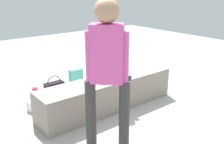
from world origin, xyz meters
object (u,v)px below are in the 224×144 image
cake_plate (105,81)px  gift_bag (76,78)px  party_cup_red (35,91)px  adult_standing (107,63)px  water_bottle_near_gift (89,79)px  handbag_black_leather (54,88)px  child_seated (116,63)px  cake_box_white (42,105)px

cake_plate → gift_bag: bearing=80.9°
cake_plate → party_cup_red: bearing=112.5°
adult_standing → cake_plate: adult_standing is taller
water_bottle_near_gift → handbag_black_leather: handbag_black_leather is taller
gift_bag → handbag_black_leather: bearing=-180.0°
child_seated → gift_bag: (-0.07, 1.00, -0.49)m
child_seated → handbag_black_leather: 1.24m
cake_plate → adult_standing: bearing=-125.3°
water_bottle_near_gift → cake_box_white: bearing=-159.5°
child_seated → water_bottle_near_gift: 1.13m
cake_plate → handbag_black_leather: size_ratio=0.71×
adult_standing → cake_plate: size_ratio=7.07×
water_bottle_near_gift → party_cup_red: (-0.92, 0.21, -0.06)m
party_cup_red → handbag_black_leather: handbag_black_leather is taller
gift_bag → party_cup_red: gift_bag is taller
cake_box_white → party_cup_red: bearing=76.3°
gift_bag → cake_box_white: (-0.82, -0.42, -0.10)m
child_seated → adult_standing: (-0.71, -0.72, 0.30)m
water_bottle_near_gift → party_cup_red: water_bottle_near_gift is taller
water_bottle_near_gift → adult_standing: bearing=-117.8°
cake_box_white → handbag_black_leather: (0.40, 0.42, 0.03)m
handbag_black_leather → cake_box_white: bearing=-133.9°
cake_plate → child_seated: bearing=9.2°
party_cup_red → handbag_black_leather: size_ratio=0.32×
water_bottle_near_gift → gift_bag: bearing=175.1°
adult_standing → party_cup_red: 2.11m
adult_standing → party_cup_red: (-0.03, 1.90, -0.91)m
adult_standing → cake_plate: (0.48, 0.68, -0.49)m
child_seated → gift_bag: size_ratio=1.27×
cake_box_white → handbag_black_leather: bearing=46.1°
adult_standing → gift_bag: 1.99m
child_seated → party_cup_red: bearing=122.0°
child_seated → adult_standing: size_ratio=0.30×
cake_plate → gift_bag: (0.17, 1.04, -0.30)m
adult_standing → handbag_black_leather: (0.23, 1.71, -0.85)m
cake_plate → water_bottle_near_gift: bearing=67.9°
cake_plate → handbag_black_leather: cake_plate is taller
adult_standing → party_cup_red: adult_standing is taller
party_cup_red → adult_standing: bearing=-89.2°
cake_box_white → handbag_black_leather: 0.58m
adult_standing → handbag_black_leather: 1.93m
water_bottle_near_gift → party_cup_red: bearing=167.2°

